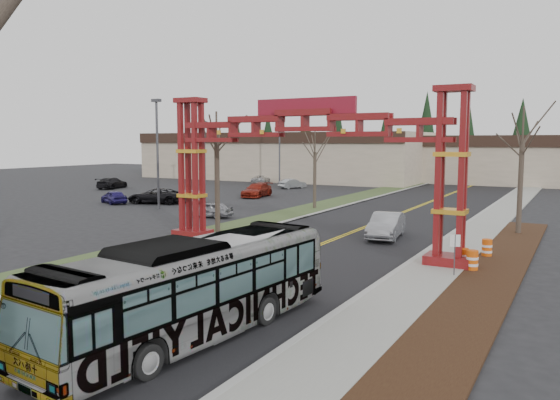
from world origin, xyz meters
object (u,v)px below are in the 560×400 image
Objects in this scene: bare_tree_median_far at (315,152)px; light_pole_far at (280,144)px; parked_car_mid_b at (114,197)px; parked_car_near_c at (155,196)px; transit_bus at (194,288)px; barrel_mid at (463,258)px; parked_car_near_b at (188,196)px; bare_tree_median_mid at (217,146)px; retail_building_west at (290,156)px; silver_sedan at (386,226)px; parked_car_far_a at (292,184)px; barrel_north at (487,249)px; retail_building_east at (557,160)px; gateway_arch at (305,146)px; light_pole_near at (157,146)px; street_sign at (455,247)px; parked_car_mid_a at (257,190)px; light_pole_mid at (205,150)px; bare_tree_right_far at (522,141)px; barrel_south at (472,261)px; parked_car_far_c at (112,183)px; parked_car_far_b at (261,180)px; parked_car_near_a at (210,210)px.

light_pole_far is (-14.97, 20.02, 0.66)m from bare_tree_median_far.
parked_car_near_c is at bearing 144.89° from parked_car_mid_b.
transit_bus is 11.66× the size of barrel_mid.
parked_car_near_b is 19.53m from bare_tree_median_mid.
retail_building_west reaches higher than parked_car_near_c.
bare_tree_median_far is at bearing 124.92° from silver_sedan.
parked_car_far_a is 3.80× the size of barrel_north.
retail_building_east is 9.66× the size of parked_car_mid_b.
transit_bus is 33.93m from bare_tree_median_far.
retail_building_west reaches higher than silver_sedan.
bare_tree_median_far reaches higher than barrel_mid.
gateway_arch reaches higher than bare_tree_median_mid.
light_pole_near is 27.33m from light_pole_far.
gateway_arch reaches higher than street_sign.
parked_car_mid_a is 2.59× the size of street_sign.
bare_tree_median_far is (-11.07, 31.87, 3.59)m from transit_bus.
parked_car_near_b is (8.71, -37.92, -3.13)m from retail_building_west.
parked_car_mid_a is 1.35× the size of parked_car_far_a.
parked_car_far_a is at bearing 119.73° from silver_sedan.
light_pole_mid is 8.87× the size of barrel_mid.
gateway_arch is 15.57m from bare_tree_right_far.
transit_bus is at bearing -70.85° from bare_tree_median_far.
barrel_north is (9.33, 3.18, -5.48)m from gateway_arch.
transit_bus reaches higher than parked_car_near_c.
retail_building_west is at bearing 119.07° from gateway_arch.
street_sign is (16.72, -20.12, -3.74)m from bare_tree_median_far.
gateway_arch is at bearing -120.90° from silver_sedan.
bare_tree_median_far is 25.69m from barrel_south.
parked_car_far_c is 0.63× the size of bare_tree_median_mid.
parked_car_far_c is (-16.61, 10.15, -0.02)m from parked_car_near_c.
parked_car_far_b is at bearing -155.49° from parked_car_near_b.
parked_car_mid_a is 12.76m from bare_tree_median_far.
bare_tree_median_mid is (-18.00, -59.23, 2.36)m from retail_building_east.
light_pole_near is at bearing -120.77° from retail_building_east.
parked_car_far_c is at bearing 153.62° from barrel_south.
light_pole_near is (3.27, -3.15, 5.03)m from parked_car_near_c.
barrel_mid is (-0.55, 0.70, -0.04)m from barrel_south.
transit_bus is 1.13× the size of light_pole_far.
parked_car_mid_a is (-21.23, 38.18, -0.84)m from transit_bus.
gateway_arch is 30.19m from parked_car_mid_b.
bare_tree_right_far is 30.49m from light_pole_near.
bare_tree_median_far reaches higher than barrel_north.
light_pole_mid is at bearing 65.69° from parked_car_far_b.
parked_car_far_c is 54.53m from barrel_mid.
parked_car_near_b is at bearing 157.23° from barrel_north.
parked_car_near_a is 14.72m from parked_car_mid_b.
silver_sedan is 0.97× the size of parked_car_far_c.
transit_bus is 20.21m from silver_sedan.
gateway_arch is 19.69m from bare_tree_median_far.
transit_bus is 14.77m from barrel_south.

